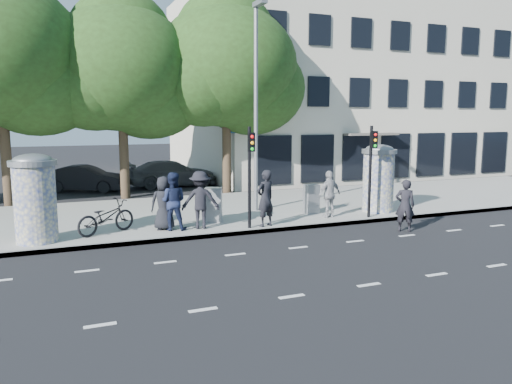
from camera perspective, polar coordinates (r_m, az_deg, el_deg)
name	(u,v)px	position (r m, az deg, el deg)	size (l,w,h in m)	color
ground	(322,260)	(13.85, 7.51, -7.72)	(120.00, 120.00, 0.00)	black
sidewalk	(230,210)	(20.49, -2.93, -2.08)	(40.00, 8.00, 0.15)	gray
curb	(269,230)	(16.90, 1.53, -4.39)	(40.00, 0.10, 0.16)	slate
lane_dash_near	(369,285)	(12.08, 12.78, -10.31)	(32.00, 0.12, 0.01)	silver
lane_dash_far	(298,248)	(15.03, 4.85, -6.35)	(32.00, 0.12, 0.01)	silver
ad_column_left	(35,196)	(16.19, -23.96, -0.44)	(1.36, 1.36, 2.65)	beige
ad_column_right	(378,177)	(20.22, 13.81, 1.73)	(1.36, 1.36, 2.65)	beige
traffic_pole_near	(250,167)	(16.54, -0.69, 2.91)	(0.22, 0.31, 3.40)	black
traffic_pole_far	(371,162)	(18.83, 13.04, 3.38)	(0.22, 0.31, 3.40)	black
street_lamp	(257,93)	(19.64, 0.06, 11.30)	(0.25, 0.93, 8.00)	slate
tree_near_left	(121,69)	(24.51, -15.22, 13.45)	(6.80, 6.80, 8.97)	#38281C
tree_center	(226,66)	(25.28, -3.46, 14.13)	(7.00, 7.00, 9.30)	#38281C
building	(331,86)	(36.67, 8.53, 11.84)	(20.30, 15.85, 12.00)	beige
ped_a	(164,203)	(16.75, -10.48, -1.25)	(0.88, 0.57, 1.80)	black
ped_b	(265,198)	(17.00, 1.08, -0.72)	(0.71, 0.46, 1.94)	black
ped_c	(172,201)	(16.67, -9.53, -1.05)	(0.93, 0.73, 1.92)	#18203D
ped_d	(200,200)	(16.76, -6.38, -0.91)	(1.25, 0.72, 1.94)	black
ped_e	(329,194)	(18.72, 8.39, -0.24)	(1.02, 0.58, 1.75)	#9C9C9F
man_road	(405,205)	(17.64, 16.66, -1.48)	(0.65, 0.43, 1.79)	black
bicycle	(106,217)	(16.68, -16.77, -2.78)	(2.05, 0.71, 1.07)	black
cabinet_left	(213,205)	(17.81, -4.89, -1.47)	(0.59, 0.43, 1.23)	gray
cabinet_right	(311,199)	(19.49, 6.35, -0.78)	(0.54, 0.39, 1.12)	gray
car_mid	(85,178)	(27.47, -18.91, 1.47)	(4.13, 1.44, 1.36)	black
car_right	(172,173)	(28.31, -9.59, 2.10)	(4.98, 2.03, 1.45)	#4C4E53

